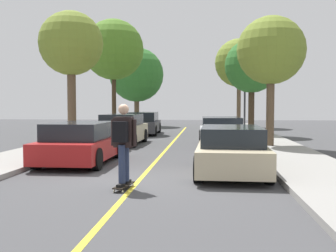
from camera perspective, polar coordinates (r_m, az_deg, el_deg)
ground at (r=9.86m, az=-4.16°, el=-7.76°), size 80.00×80.00×0.00m
sidewalk_right at (r=10.15m, az=22.28°, el=-7.26°), size 2.37×56.00×0.14m
center_line at (r=13.77m, az=-1.39°, el=-4.66°), size 0.12×39.20×0.01m
parked_car_left_nearest at (r=12.88m, az=-12.37°, el=-2.36°), size 1.99×4.07×1.30m
parked_car_left_near at (r=18.81m, az=-6.66°, el=-0.52°), size 2.00×4.10×1.41m
parked_car_left_far at (r=25.24m, az=-3.57°, el=0.40°), size 2.12×4.56×1.39m
parked_car_right_nearest at (r=10.87m, az=9.04°, el=-3.43°), size 1.96×4.30×1.27m
parked_car_right_near at (r=17.94m, az=7.60°, el=-0.81°), size 2.01×4.25×1.31m
street_tree_left_nearest at (r=18.47m, az=-13.72°, el=11.26°), size 2.83×2.83×5.86m
street_tree_left_near at (r=26.46m, az=-7.79°, el=10.75°), size 3.91×3.91×7.25m
street_tree_left_far at (r=34.77m, az=-4.52°, el=7.31°), size 4.68×4.68×6.67m
street_tree_right_nearest at (r=17.46m, az=14.54°, el=10.35°), size 2.85×2.85×5.42m
street_tree_right_near at (r=24.31m, az=11.90°, el=8.36°), size 3.19×3.19×5.62m
street_tree_right_far at (r=33.34m, az=10.15°, el=8.86°), size 3.93×3.93×7.12m
fire_hydrant at (r=15.23m, az=-15.50°, el=-2.21°), size 0.20×0.20×0.70m
streetlamp at (r=25.41m, az=10.95°, el=5.80°), size 0.36×0.24×5.14m
skateboard at (r=8.84m, az=-6.32°, el=-8.45°), size 0.34×0.86×0.10m
skateboarder at (r=8.66m, az=-6.44°, el=-1.91°), size 0.59×0.71×1.76m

